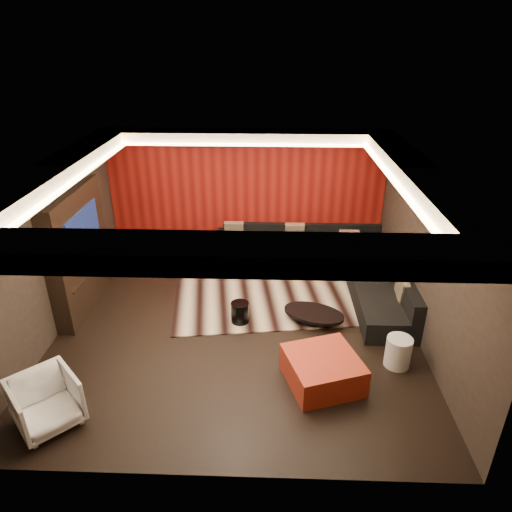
{
  "coord_description": "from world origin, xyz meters",
  "views": [
    {
      "loc": [
        0.55,
        -6.56,
        4.56
      ],
      "look_at": [
        0.3,
        0.6,
        1.05
      ],
      "focal_mm": 32.0,
      "sensor_mm": 36.0,
      "label": 1
    }
  ],
  "objects_px": {
    "sectional_sofa": "(327,264)",
    "orange_ottoman": "(323,370)",
    "coffee_table": "(314,316)",
    "drum_stool": "(240,312)",
    "white_side_table": "(398,352)",
    "armchair": "(46,402)"
  },
  "relations": [
    {
      "from": "sectional_sofa",
      "to": "orange_ottoman",
      "type": "bearing_deg",
      "value": -97.17
    },
    {
      "from": "sectional_sofa",
      "to": "coffee_table",
      "type": "bearing_deg",
      "value": -103.52
    },
    {
      "from": "drum_stool",
      "to": "armchair",
      "type": "distance_m",
      "value": 3.31
    },
    {
      "from": "drum_stool",
      "to": "armchair",
      "type": "height_order",
      "value": "armchair"
    },
    {
      "from": "orange_ottoman",
      "to": "sectional_sofa",
      "type": "distance_m",
      "value": 3.27
    },
    {
      "from": "orange_ottoman",
      "to": "sectional_sofa",
      "type": "bearing_deg",
      "value": 82.83
    },
    {
      "from": "orange_ottoman",
      "to": "armchair",
      "type": "xyz_separation_m",
      "value": [
        -3.6,
        -0.9,
        0.13
      ]
    },
    {
      "from": "coffee_table",
      "to": "sectional_sofa",
      "type": "height_order",
      "value": "sectional_sofa"
    },
    {
      "from": "drum_stool",
      "to": "orange_ottoman",
      "type": "relative_size",
      "value": 0.38
    },
    {
      "from": "coffee_table",
      "to": "drum_stool",
      "type": "height_order",
      "value": "drum_stool"
    },
    {
      "from": "white_side_table",
      "to": "armchair",
      "type": "height_order",
      "value": "armchair"
    },
    {
      "from": "white_side_table",
      "to": "orange_ottoman",
      "type": "height_order",
      "value": "white_side_table"
    },
    {
      "from": "coffee_table",
      "to": "orange_ottoman",
      "type": "relative_size",
      "value": 1.1
    },
    {
      "from": "coffee_table",
      "to": "sectional_sofa",
      "type": "relative_size",
      "value": 0.29
    },
    {
      "from": "drum_stool",
      "to": "orange_ottoman",
      "type": "bearing_deg",
      "value": -48.84
    },
    {
      "from": "drum_stool",
      "to": "white_side_table",
      "type": "bearing_deg",
      "value": -23.17
    },
    {
      "from": "armchair",
      "to": "orange_ottoman",
      "type": "bearing_deg",
      "value": -29.58
    },
    {
      "from": "white_side_table",
      "to": "armchair",
      "type": "relative_size",
      "value": 0.63
    },
    {
      "from": "coffee_table",
      "to": "orange_ottoman",
      "type": "height_order",
      "value": "orange_ottoman"
    },
    {
      "from": "drum_stool",
      "to": "sectional_sofa",
      "type": "relative_size",
      "value": 0.1
    },
    {
      "from": "drum_stool",
      "to": "white_side_table",
      "type": "relative_size",
      "value": 0.77
    },
    {
      "from": "white_side_table",
      "to": "orange_ottoman",
      "type": "distance_m",
      "value": 1.25
    }
  ]
}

